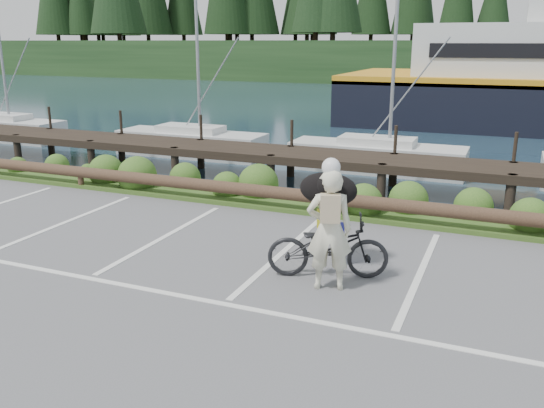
{
  "coord_description": "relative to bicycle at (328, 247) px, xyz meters",
  "views": [
    {
      "loc": [
        3.8,
        -7.61,
        3.91
      ],
      "look_at": [
        -0.02,
        1.55,
        1.1
      ],
      "focal_mm": 38.0,
      "sensor_mm": 36.0,
      "label": 1
    }
  ],
  "objects": [
    {
      "name": "cyclist",
      "position": [
        0.15,
        -0.45,
        0.47
      ],
      "size": [
        0.85,
        0.69,
        2.01
      ],
      "primitive_type": "imported",
      "rotation": [
        0.0,
        0.0,
        3.47
      ],
      "color": "beige",
      "rests_on": "ground"
    },
    {
      "name": "vegetation_strip",
      "position": [
        -1.13,
        4.04,
        -0.49
      ],
      "size": [
        34.0,
        1.6,
        0.1
      ],
      "primitive_type": "cube",
      "color": "#3D5B21",
      "rests_on": "ground"
    },
    {
      "name": "dog",
      "position": [
        -0.21,
        0.63,
        0.84
      ],
      "size": [
        0.82,
        1.16,
        0.61
      ],
      "primitive_type": "ellipsoid",
      "rotation": [
        0.0,
        0.0,
        1.89
      ],
      "color": "black",
      "rests_on": "bicycle"
    },
    {
      "name": "harbor_backdrop",
      "position": [
        -0.74,
        77.2,
        -0.54
      ],
      "size": [
        170.0,
        160.0,
        30.0
      ],
      "color": "#192D3C",
      "rests_on": "ground"
    },
    {
      "name": "bicycle",
      "position": [
        0.0,
        0.0,
        0.0
      ],
      "size": [
        2.18,
        1.33,
        1.08
      ],
      "primitive_type": "imported",
      "rotation": [
        0.0,
        0.0,
        1.89
      ],
      "color": "black",
      "rests_on": "ground"
    },
    {
      "name": "ground",
      "position": [
        -1.13,
        -1.26,
        -0.54
      ],
      "size": [
        72.0,
        72.0,
        0.0
      ],
      "primitive_type": "plane",
      "color": "#535355"
    },
    {
      "name": "log_rail",
      "position": [
        -1.13,
        3.34,
        -0.54
      ],
      "size": [
        32.0,
        0.3,
        0.6
      ],
      "primitive_type": null,
      "color": "#443021",
      "rests_on": "ground"
    }
  ]
}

